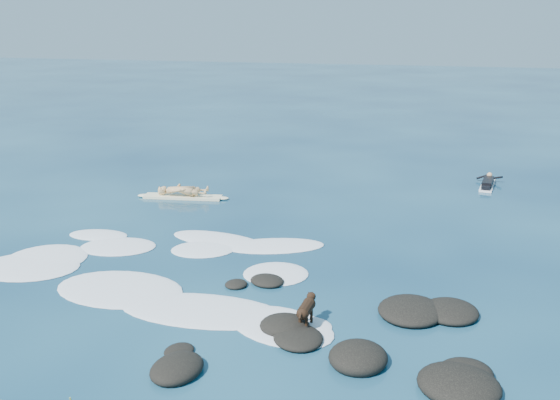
% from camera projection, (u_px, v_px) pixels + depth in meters
% --- Properties ---
extents(ground, '(160.00, 160.00, 0.00)m').
position_uv_depth(ground, '(237.00, 276.00, 15.83)').
color(ground, '#0A2642').
rests_on(ground, ground).
extents(reef_rocks, '(12.48, 6.24, 0.56)m').
position_uv_depth(reef_rocks, '(277.00, 339.00, 12.46)').
color(reef_rocks, black).
rests_on(reef_rocks, ground).
extents(breaking_foam, '(10.29, 7.00, 0.12)m').
position_uv_depth(breaking_foam, '(159.00, 272.00, 16.04)').
color(breaking_foam, white).
rests_on(breaking_foam, ground).
extents(standing_surfer_rig, '(3.42, 1.04, 1.95)m').
position_uv_depth(standing_surfer_rig, '(182.00, 178.00, 22.54)').
color(standing_surfer_rig, '#F5F0C4').
rests_on(standing_surfer_rig, ground).
extents(paddling_surfer_rig, '(1.02, 2.30, 0.40)m').
position_uv_depth(paddling_surfer_rig, '(488.00, 183.00, 24.34)').
color(paddling_surfer_rig, white).
rests_on(paddling_surfer_rig, ground).
extents(dog, '(0.29, 1.08, 0.68)m').
position_uv_depth(dog, '(307.00, 308.00, 13.05)').
color(dog, black).
rests_on(dog, ground).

